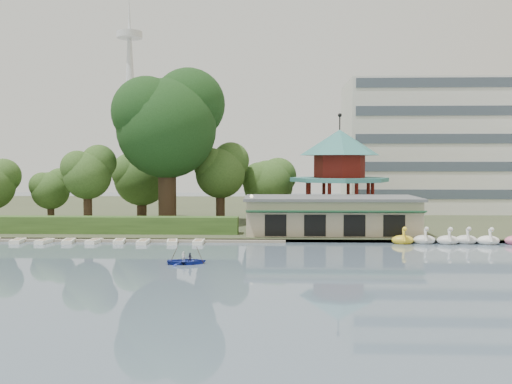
{
  "coord_description": "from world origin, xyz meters",
  "views": [
    {
      "loc": [
        3.98,
        -39.79,
        8.03
      ],
      "look_at": [
        2.0,
        18.0,
        5.0
      ],
      "focal_mm": 40.0,
      "sensor_mm": 36.0,
      "label": 1
    }
  ],
  "objects_px": {
    "pavilion": "(339,167)",
    "big_tree": "(168,120)",
    "dock": "(118,240)",
    "rowboat_with_passengers": "(187,258)",
    "boathouse": "(331,214)"
  },
  "relations": [
    {
      "from": "dock",
      "to": "pavilion",
      "type": "height_order",
      "value": "pavilion"
    },
    {
      "from": "big_tree",
      "to": "pavilion",
      "type": "bearing_deg",
      "value": 10.36
    },
    {
      "from": "pavilion",
      "to": "rowboat_with_passengers",
      "type": "bearing_deg",
      "value": -118.77
    },
    {
      "from": "big_tree",
      "to": "dock",
      "type": "bearing_deg",
      "value": -106.05
    },
    {
      "from": "dock",
      "to": "big_tree",
      "type": "distance_m",
      "value": 17.24
    },
    {
      "from": "pavilion",
      "to": "big_tree",
      "type": "xyz_separation_m",
      "value": [
        -20.84,
        -3.81,
        5.53
      ]
    },
    {
      "from": "boathouse",
      "to": "rowboat_with_passengers",
      "type": "bearing_deg",
      "value": -126.92
    },
    {
      "from": "dock",
      "to": "rowboat_with_passengers",
      "type": "xyz_separation_m",
      "value": [
        8.98,
        -12.55,
        0.33
      ]
    },
    {
      "from": "dock",
      "to": "rowboat_with_passengers",
      "type": "bearing_deg",
      "value": -54.4
    },
    {
      "from": "pavilion",
      "to": "boathouse",
      "type": "bearing_deg",
      "value": -101.28
    },
    {
      "from": "boathouse",
      "to": "pavilion",
      "type": "height_order",
      "value": "pavilion"
    },
    {
      "from": "boathouse",
      "to": "big_tree",
      "type": "distance_m",
      "value": 22.52
    },
    {
      "from": "rowboat_with_passengers",
      "to": "big_tree",
      "type": "bearing_deg",
      "value": 103.89
    },
    {
      "from": "boathouse",
      "to": "pavilion",
      "type": "relative_size",
      "value": 1.38
    },
    {
      "from": "boathouse",
      "to": "rowboat_with_passengers",
      "type": "xyz_separation_m",
      "value": [
        -13.02,
        -17.32,
        -1.92
      ]
    }
  ]
}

